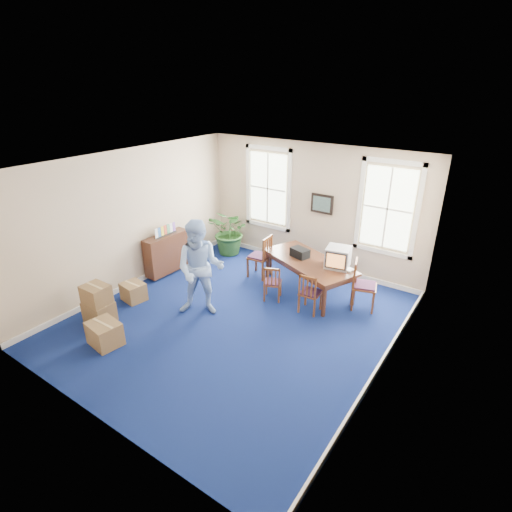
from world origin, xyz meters
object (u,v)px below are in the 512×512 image
Objects in this scene: credenza at (167,255)px; cardboard_boxes at (109,303)px; potted_plant at (231,232)px; chair_near_left at (273,282)px; conference_table at (308,275)px; crt_tv at (338,257)px; man at (200,269)px.

cardboard_boxes is at bearing -71.52° from credenza.
potted_plant is 0.88× the size of cardboard_boxes.
chair_near_left is 3.48m from cardboard_boxes.
crt_tv reaches higher than conference_table.
man reaches higher than potted_plant.
cardboard_boxes is at bearing 26.06° from chair_near_left.
potted_plant is at bearing -56.69° from chair_near_left.
cardboard_boxes is at bearing -104.96° from conference_table.
crt_tv is 1.54m from chair_near_left.
crt_tv is at bearing 16.52° from man.
credenza reaches higher than chair_near_left.
chair_near_left is 0.56× the size of cardboard_boxes.
man reaches higher than credenza.
conference_table is 0.92m from crt_tv.
cardboard_boxes is at bearing -88.77° from potted_plant.
credenza is (-4.07, -1.21, -0.52)m from crt_tv.
crt_tv is at bearing 27.58° from conference_table.
credenza is (-1.99, 0.95, -0.54)m from man.
conference_table is 1.11× the size of man.
chair_near_left is (-0.47, -0.78, 0.03)m from conference_table.
conference_table is 2.61m from man.
potted_plant is at bearing -171.16° from conference_table.
crt_tv is at bearing -10.80° from potted_plant.
conference_table is at bearing 26.85° from man.
cardboard_boxes is (0.09, -4.16, -0.23)m from potted_plant.
chair_near_left is at bearing -97.78° from conference_table.
crt_tv is 0.42× the size of potted_plant.
potted_plant is 4.17m from cardboard_boxes.
credenza is at bearing 106.66° from cardboard_boxes.
potted_plant is at bearing 86.70° from man.
conference_table is at bearing -144.87° from chair_near_left.
crt_tv is at bearing 45.94° from cardboard_boxes.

